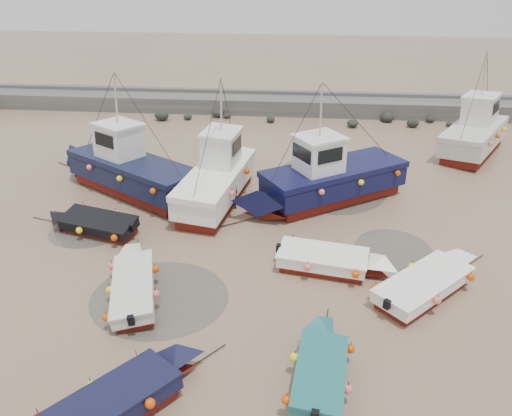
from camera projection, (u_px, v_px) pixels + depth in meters
The scene contains 17 objects.
ground at pixel (263, 277), 20.14m from camera, with size 120.00×120.00×0.00m, color #8E7156.
seawall at pixel (285, 105), 39.16m from camera, with size 60.00×4.92×1.50m.
puddle_a at pixel (160, 297), 18.98m from camera, with size 5.30×5.30×0.01m, color #4F4940.
puddle_b at pixel (394, 250), 21.92m from camera, with size 3.40×3.40×0.01m, color #4F4940.
puddle_c at pixel (85, 233), 23.18m from camera, with size 3.40×3.40×0.01m, color #4F4940.
puddle_d at pixel (332, 181), 28.27m from camera, with size 6.47×6.47×0.01m, color #4F4940.
dinghy_0 at pixel (135, 282), 18.96m from camera, with size 2.72×6.24×1.43m.
dinghy_1 at pixel (121, 399), 14.10m from camera, with size 4.78×5.30×1.43m.
dinghy_2 at pixel (320, 366), 15.18m from camera, with size 2.24×5.42×1.43m.
dinghy_3 at pixel (429, 281), 19.00m from camera, with size 5.34×5.17×1.43m.
dinghy_4 at pixel (93, 221), 23.09m from camera, with size 5.75×2.60×1.43m.
dinghy_5 at pixel (332, 259), 20.29m from camera, with size 5.88×2.63×1.43m.
cabin_boat_0 at pixel (125, 168), 26.62m from camera, with size 9.98×6.90×6.22m.
cabin_boat_1 at pixel (219, 175), 25.73m from camera, with size 3.77×9.97×6.22m.
cabin_boat_2 at pixel (324, 179), 25.36m from camera, with size 9.74×6.97×6.22m.
cabin_boat_3 at pixel (478, 131), 31.53m from camera, with size 6.08×8.59×6.22m.
person at pixel (232, 209), 25.31m from camera, with size 0.61×0.40×1.66m, color #161731.
Camera 1 is at (1.17, -16.41, 11.96)m, focal length 35.00 mm.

